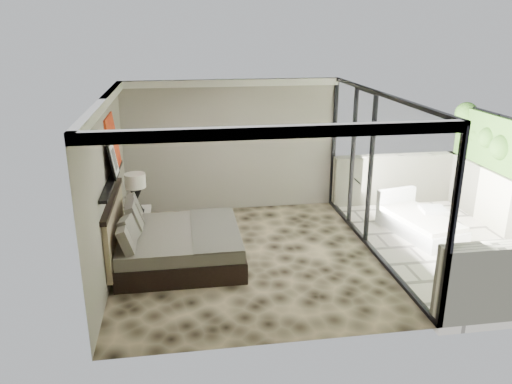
{
  "coord_description": "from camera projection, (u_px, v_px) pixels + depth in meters",
  "views": [
    {
      "loc": [
        -1.06,
        -7.8,
        3.87
      ],
      "look_at": [
        0.21,
        0.4,
        1.06
      ],
      "focal_mm": 35.0,
      "sensor_mm": 36.0,
      "label": 1
    }
  ],
  "objects": [
    {
      "name": "ottoman",
      "position": [
        432.0,
        219.0,
        9.81
      ],
      "size": [
        0.52,
        0.52,
        0.46
      ],
      "primitive_type": "cube",
      "rotation": [
        0.0,
        0.0,
        -0.14
      ],
      "color": "silver",
      "rests_on": "terrace_slab"
    },
    {
      "name": "floor",
      "position": [
        248.0,
        258.0,
        8.69
      ],
      "size": [
        5.0,
        5.0,
        0.0
      ],
      "primitive_type": "plane",
      "color": "black",
      "rests_on": "ground"
    },
    {
      "name": "glass_wall",
      "position": [
        377.0,
        175.0,
        8.57
      ],
      "size": [
        0.08,
        5.0,
        2.8
      ],
      "primitive_type": "cube",
      "color": "white",
      "rests_on": "floor"
    },
    {
      "name": "ceiling",
      "position": [
        247.0,
        96.0,
        7.8
      ],
      "size": [
        4.5,
        5.0,
        0.02
      ],
      "primitive_type": "cube",
      "color": "silver",
      "rests_on": "back_wall"
    },
    {
      "name": "left_wall",
      "position": [
        108.0,
        188.0,
        7.92
      ],
      "size": [
        0.02,
        5.0,
        2.8
      ],
      "primitive_type": "cube",
      "color": "gray",
      "rests_on": "floor"
    },
    {
      "name": "abstract_canvas",
      "position": [
        113.0,
        142.0,
        8.39
      ],
      "size": [
        0.13,
        0.9,
        0.9
      ],
      "primitive_type": "cube",
      "rotation": [
        0.0,
        -0.1,
        0.0
      ],
      "color": "#AC430E",
      "rests_on": "picture_ledge"
    },
    {
      "name": "picture_ledge",
      "position": [
        112.0,
        180.0,
        7.99
      ],
      "size": [
        0.12,
        2.2,
        0.05
      ],
      "primitive_type": "cube",
      "color": "black",
      "rests_on": "left_wall"
    },
    {
      "name": "nightstand",
      "position": [
        138.0,
        222.0,
        9.54
      ],
      "size": [
        0.69,
        0.69,
        0.52
      ],
      "primitive_type": "cube",
      "rotation": [
        0.0,
        0.0,
        0.42
      ],
      "color": "black",
      "rests_on": "floor"
    },
    {
      "name": "terrace_slab",
      "position": [
        448.0,
        247.0,
        9.25
      ],
      "size": [
        3.0,
        5.0,
        0.12
      ],
      "primitive_type": "cube",
      "color": "beige",
      "rests_on": "ground"
    },
    {
      "name": "table_lamp",
      "position": [
        136.0,
        187.0,
        9.32
      ],
      "size": [
        0.39,
        0.39,
        0.71
      ],
      "color": "black",
      "rests_on": "nightstand"
    },
    {
      "name": "back_wall",
      "position": [
        231.0,
        146.0,
        10.57
      ],
      "size": [
        4.5,
        0.02,
        2.8
      ],
      "primitive_type": "cube",
      "color": "gray",
      "rests_on": "floor"
    },
    {
      "name": "bed",
      "position": [
        174.0,
        244.0,
        8.43
      ],
      "size": [
        2.11,
        2.05,
        1.17
      ],
      "color": "black",
      "rests_on": "floor"
    },
    {
      "name": "lounger",
      "position": [
        419.0,
        223.0,
        9.64
      ],
      "size": [
        1.22,
        1.89,
        0.68
      ],
      "rotation": [
        0.0,
        0.0,
        0.21
      ],
      "color": "silver",
      "rests_on": "terrace_slab"
    },
    {
      "name": "framed_print",
      "position": [
        113.0,
        159.0,
        7.94
      ],
      "size": [
        0.11,
        0.5,
        0.6
      ],
      "primitive_type": "cube",
      "rotation": [
        0.0,
        -0.14,
        0.0
      ],
      "color": "black",
      "rests_on": "picture_ledge"
    }
  ]
}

